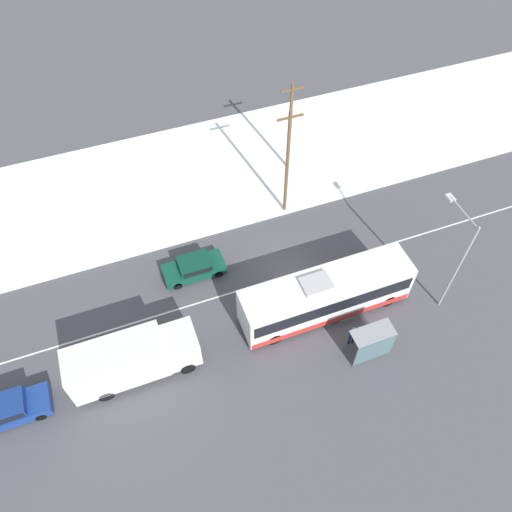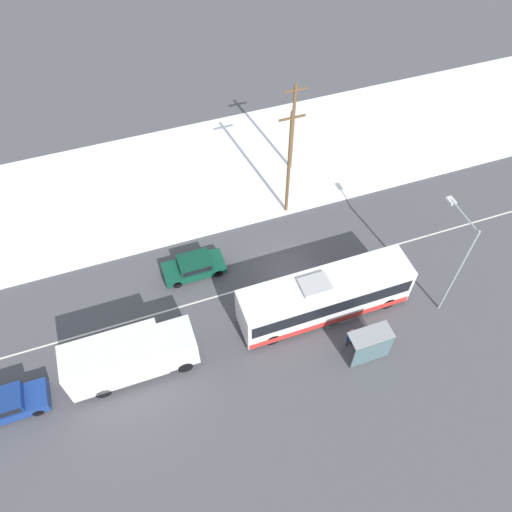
% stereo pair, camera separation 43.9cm
% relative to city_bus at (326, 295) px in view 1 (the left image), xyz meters
% --- Properties ---
extents(ground_plane, '(120.00, 120.00, 0.00)m').
position_rel_city_bus_xyz_m(ground_plane, '(-0.99, 3.31, -1.69)').
color(ground_plane, '#4C4C51').
extents(snow_lot, '(80.00, 12.88, 0.12)m').
position_rel_city_bus_xyz_m(snow_lot, '(-0.99, 15.08, -1.63)').
color(snow_lot, white).
rests_on(snow_lot, ground_plane).
extents(lane_marking_center, '(60.00, 0.12, 0.00)m').
position_rel_city_bus_xyz_m(lane_marking_center, '(-0.99, 3.31, -1.68)').
color(lane_marking_center, silver).
rests_on(lane_marking_center, ground_plane).
extents(city_bus, '(10.96, 2.57, 3.45)m').
position_rel_city_bus_xyz_m(city_bus, '(0.00, 0.00, 0.00)').
color(city_bus, white).
rests_on(city_bus, ground_plane).
extents(box_truck, '(7.44, 2.30, 3.19)m').
position_rel_city_bus_xyz_m(box_truck, '(-12.35, -0.12, 0.07)').
color(box_truck, silver).
rests_on(box_truck, ground_plane).
extents(sedan_car, '(4.16, 1.80, 1.36)m').
position_rel_city_bus_xyz_m(sedan_car, '(-7.01, 5.71, -0.94)').
color(sedan_car, '#0F4733').
rests_on(sedan_car, ground_plane).
extents(parked_car_near_truck, '(4.53, 1.80, 1.50)m').
position_rel_city_bus_xyz_m(parked_car_near_truck, '(-19.50, -0.23, -0.87)').
color(parked_car_near_truck, navy).
rests_on(parked_car_near_truck, ground_plane).
extents(pedestrian_at_stop, '(0.63, 0.28, 1.76)m').
position_rel_city_bus_xyz_m(pedestrian_at_stop, '(0.56, -2.82, -0.61)').
color(pedestrian_at_stop, '#23232D').
rests_on(pedestrian_at_stop, ground_plane).
extents(bus_shelter, '(2.56, 1.20, 2.40)m').
position_rel_city_bus_xyz_m(bus_shelter, '(1.20, -4.00, -0.02)').
color(bus_shelter, gray).
rests_on(bus_shelter, ground_plane).
extents(streetlamp, '(0.36, 2.99, 7.66)m').
position_rel_city_bus_xyz_m(streetlamp, '(7.31, -1.73, 3.18)').
color(streetlamp, '#9EA3A8').
rests_on(streetlamp, ground_plane).
extents(utility_pole_roadside, '(1.80, 0.24, 8.98)m').
position_rel_city_bus_xyz_m(utility_pole_roadside, '(1.03, 9.07, 2.99)').
color(utility_pole_roadside, brown).
rests_on(utility_pole_roadside, ground_plane).
extents(utility_pole_snowlot, '(1.80, 0.24, 7.80)m').
position_rel_city_bus_xyz_m(utility_pole_snowlot, '(3.10, 13.44, 2.40)').
color(utility_pole_snowlot, brown).
rests_on(utility_pole_snowlot, ground_plane).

